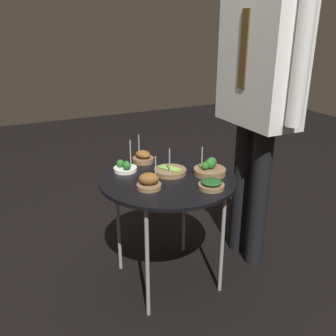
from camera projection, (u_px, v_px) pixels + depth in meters
ground_plane at (168, 278)px, 2.12m from camera, size 8.00×8.00×0.00m
serving_cart at (168, 184)px, 1.91m from camera, size 0.70×0.70×0.62m
bowl_roast_front_right at (143, 157)px, 2.09m from camera, size 0.12×0.12×0.16m
bowl_broccoli_center at (210, 169)px, 1.92m from camera, size 0.17×0.17×0.15m
bowl_broccoli_front_center at (125, 167)px, 1.96m from camera, size 0.12×0.12×0.16m
bowl_roast_back_right at (149, 182)px, 1.76m from camera, size 0.12×0.12×0.16m
bowl_asparagus_near_rim at (170, 171)px, 1.93m from camera, size 0.17×0.17×0.15m
bowl_spinach_front_left at (211, 185)px, 1.76m from camera, size 0.12×0.12×0.04m
waiter_figure at (260, 80)px, 1.96m from camera, size 0.63×0.24×1.70m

